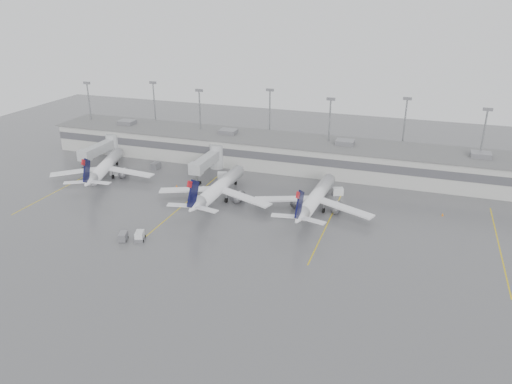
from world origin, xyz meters
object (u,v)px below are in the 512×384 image
(jet_mid_right, at_px, (315,198))
(jet_far_left, at_px, (105,167))
(jet_mid_left, at_px, (218,188))
(baggage_tug, at_px, (140,237))

(jet_mid_right, bearing_deg, jet_far_left, -179.81)
(jet_mid_left, distance_m, baggage_tug, 25.88)
(jet_far_left, distance_m, jet_mid_left, 36.02)
(baggage_tug, bearing_deg, jet_mid_left, 54.84)
(jet_mid_left, bearing_deg, jet_far_left, 173.49)
(jet_mid_left, height_order, jet_mid_right, jet_mid_left)
(jet_far_left, bearing_deg, baggage_tug, -62.96)
(jet_mid_left, xyz_separation_m, baggage_tug, (-7.26, -24.71, -2.56))
(jet_far_left, xyz_separation_m, jet_mid_right, (59.50, -2.82, 0.03))
(jet_mid_right, xyz_separation_m, baggage_tug, (-31.04, -26.52, -2.48))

